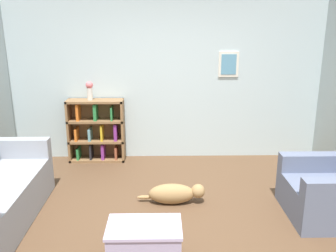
# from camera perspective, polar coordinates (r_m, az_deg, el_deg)

# --- Properties ---
(ground_plane) EXTENTS (14.00, 14.00, 0.00)m
(ground_plane) POSITION_cam_1_polar(r_m,az_deg,el_deg) (4.40, 0.10, -14.74)
(ground_plane) COLOR brown
(wall_back) EXTENTS (5.60, 0.13, 2.60)m
(wall_back) POSITION_cam_1_polar(r_m,az_deg,el_deg) (6.10, -0.32, 7.10)
(wall_back) COLOR silver
(wall_back) RESTS_ON ground_plane
(bookshelf) EXTENTS (0.90, 0.29, 1.01)m
(bookshelf) POSITION_cam_1_polar(r_m,az_deg,el_deg) (6.18, -10.80, -0.74)
(bookshelf) COLOR olive
(bookshelf) RESTS_ON ground_plane
(recliner_chair) EXTENTS (0.93, 0.96, 0.94)m
(recliner_chair) POSITION_cam_1_polar(r_m,az_deg,el_deg) (4.84, 23.92, -8.83)
(recliner_chair) COLOR slate
(recliner_chair) RESTS_ON ground_plane
(coffee_table) EXTENTS (0.70, 0.45, 0.40)m
(coffee_table) POSITION_cam_1_polar(r_m,az_deg,el_deg) (3.71, -3.61, -17.34)
(coffee_table) COLOR #ADA3CC
(coffee_table) RESTS_ON ground_plane
(dog) EXTENTS (0.86, 0.23, 0.26)m
(dog) POSITION_cam_1_polar(r_m,az_deg,el_deg) (4.78, 1.05, -10.24)
(dog) COLOR #9E7A4C
(dog) RESTS_ON ground_plane
(vase) EXTENTS (0.11, 0.11, 0.29)m
(vase) POSITION_cam_1_polar(r_m,az_deg,el_deg) (6.02, -11.86, 5.46)
(vase) COLOR silver
(vase) RESTS_ON bookshelf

